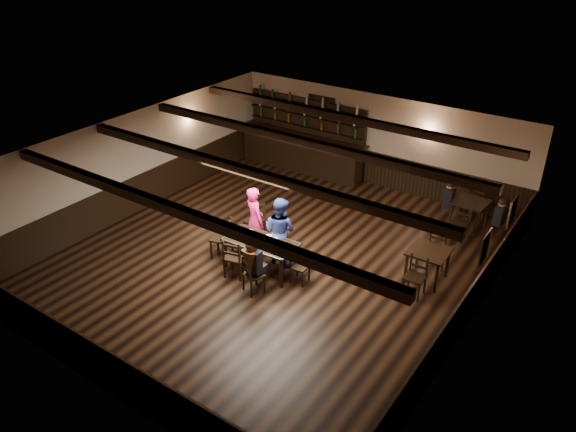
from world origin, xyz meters
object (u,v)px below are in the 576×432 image
Objects in this scene: chair_near_right at (250,273)px; cake at (248,233)px; man_blue at (280,230)px; woman_pink at (255,220)px; bar_counter at (303,147)px; chair_near_left at (233,256)px; dining_table at (261,244)px.

cake is at bearing 129.76° from chair_near_right.
chair_near_right is 1.40m from man_blue.
chair_near_right is at bearing 148.61° from woman_pink.
woman_pink is 0.75m from man_blue.
man_blue is at bearing -159.64° from woman_pink.
bar_counter reaches higher than man_blue.
bar_counter is (-2.05, 5.86, 0.17)m from chair_near_left.
man_blue is 5.37m from bar_counter.
dining_table is 0.67m from chair_near_left.
man_blue is at bearing 68.10° from chair_near_left.
woman_pink is at bearing -69.62° from bar_counter.
woman_pink is (-0.31, 1.16, 0.27)m from chair_near_left.
cake is (-0.09, 0.65, 0.24)m from chair_near_left.
man_blue reaches higher than chair_near_left.
chair_near_left is 6.21m from bar_counter.
woman_pink reaches higher than dining_table.
dining_table is at bearing 161.04° from woman_pink.
chair_near_right is at bearing -20.14° from chair_near_left.
chair_near_left is 1.23m from woman_pink.
cake is at bearing 137.42° from woman_pink.
woman_pink is (-0.62, 0.58, 0.15)m from dining_table.
woman_pink is 1.02× the size of man_blue.
cake is (-0.74, 0.89, 0.30)m from chair_near_right.
bar_counter is (-2.50, 4.75, -0.08)m from man_blue.
dining_table is 0.91m from chair_near_right.
chair_near_left is 0.58× the size of woman_pink.
chair_near_right is 1.73m from woman_pink.
woman_pink reaches higher than chair_near_right.
dining_table is 5.79m from bar_counter.
man_blue is (0.75, -0.05, -0.02)m from woman_pink.
man_blue is (0.13, 0.53, 0.13)m from dining_table.
chair_near_left is 0.22× the size of bar_counter.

